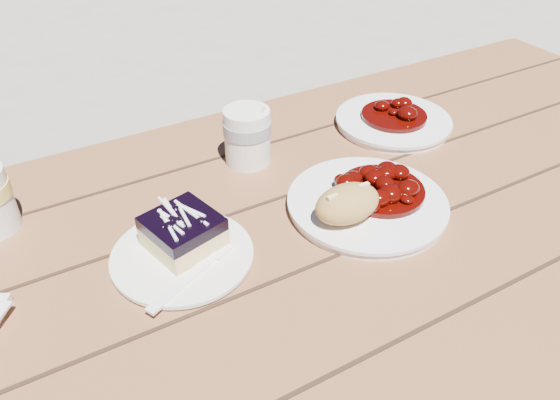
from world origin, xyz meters
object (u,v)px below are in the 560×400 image
dessert_plate (183,256)px  second_plate (393,122)px  coffee_cup (247,136)px  blueberry_cake (183,232)px  bread_roll (347,204)px  picnic_table (256,320)px  main_plate (367,204)px

dessert_plate → second_plate: size_ratio=0.88×
coffee_cup → second_plate: size_ratio=0.46×
blueberry_cake → coffee_cup: size_ratio=1.11×
dessert_plate → second_plate: bearing=17.4°
bread_roll → blueberry_cake: bearing=163.4°
blueberry_cake → second_plate: bearing=2.0°
picnic_table → bread_roll: bread_roll is taller
main_plate → blueberry_cake: blueberry_cake is taller
dessert_plate → blueberry_cake: bearing=56.3°
picnic_table → blueberry_cake: bearing=157.4°
coffee_cup → second_plate: bearing=-4.9°
coffee_cup → bread_roll: bearing=-79.7°
main_plate → dessert_plate: 0.30m
bread_roll → dessert_plate: bread_roll is taller
bread_roll → coffee_cup: bearing=100.3°
coffee_cup → blueberry_cake: bearing=-138.0°
picnic_table → main_plate: main_plate is taller
coffee_cup → picnic_table: bearing=-115.5°
dessert_plate → coffee_cup: bearing=43.0°
picnic_table → second_plate: second_plate is taller
picnic_table → dessert_plate: (-0.10, 0.02, 0.17)m
blueberry_cake → second_plate: blueberry_cake is taller
main_plate → blueberry_cake: 0.29m
coffee_cup → dessert_plate: bearing=-137.0°
picnic_table → main_plate: 0.26m
bread_roll → coffee_cup: size_ratio=1.05×
dessert_plate → second_plate: second_plate is taller
picnic_table → bread_roll: (0.14, -0.03, 0.20)m
main_plate → blueberry_cake: size_ratio=2.20×
coffee_cup → second_plate: (0.31, -0.03, -0.04)m
main_plate → bread_roll: bearing=-160.0°
dessert_plate → coffee_cup: 0.27m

